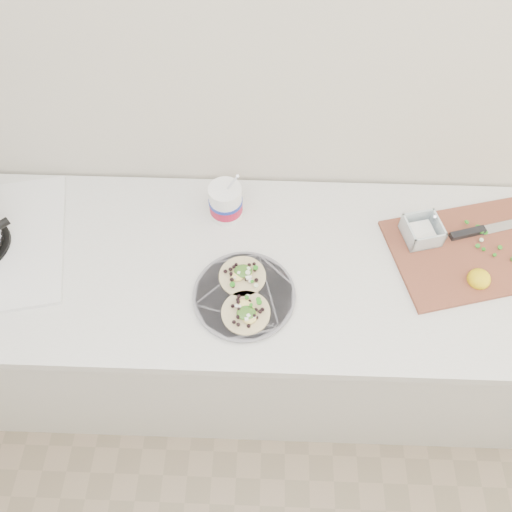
{
  "coord_description": "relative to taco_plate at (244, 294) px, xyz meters",
  "views": [
    {
      "loc": [
        0.09,
        0.63,
        2.14
      ],
      "look_at": [
        0.07,
        1.4,
        0.96
      ],
      "focal_mm": 35.0,
      "sensor_mm": 36.0,
      "label": 1
    }
  ],
  "objects": [
    {
      "name": "counter",
      "position": [
        -0.04,
        0.13,
        -0.47
      ],
      "size": [
        2.44,
        0.66,
        0.9
      ],
      "color": "silver",
      "rests_on": "ground"
    },
    {
      "name": "cutboard",
      "position": [
        0.66,
        0.18,
        0.0
      ],
      "size": [
        0.53,
        0.43,
        0.07
      ],
      "rotation": [
        0.0,
        0.0,
        0.25
      ],
      "color": "brown",
      "rests_on": "counter"
    },
    {
      "name": "tub",
      "position": [
        -0.07,
        0.29,
        0.05
      ],
      "size": [
        0.1,
        0.1,
        0.23
      ],
      "rotation": [
        0.0,
        0.0,
        -0.0
      ],
      "color": "white",
      "rests_on": "counter"
    },
    {
      "name": "taco_plate",
      "position": [
        0.0,
        0.0,
        0.0
      ],
      "size": [
        0.29,
        0.29,
        0.04
      ],
      "rotation": [
        0.0,
        0.0,
        -0.14
      ],
      "color": "slate",
      "rests_on": "counter"
    }
  ]
}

